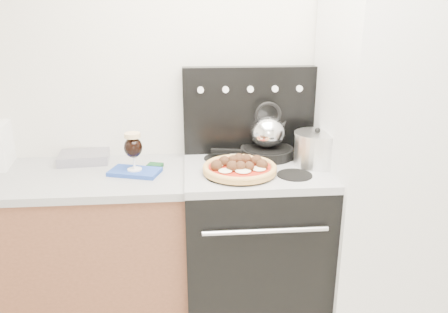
{
  "coord_description": "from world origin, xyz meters",
  "views": [
    {
      "loc": [
        -0.28,
        -1.02,
        1.71
      ],
      "look_at": [
        -0.1,
        1.05,
        1.02
      ],
      "focal_mm": 35.0,
      "sensor_mm": 36.0,
      "label": 1
    }
  ],
  "objects": [
    {
      "name": "oven_mitt",
      "position": [
        -0.56,
        1.17,
        0.91
      ],
      "size": [
        0.29,
        0.22,
        0.02
      ],
      "primitive_type": "cube",
      "rotation": [
        0.0,
        0.0,
        -0.31
      ],
      "color": "#2445A6",
      "rests_on": "countertop"
    },
    {
      "name": "stove_body",
      "position": [
        0.08,
        1.18,
        0.44
      ],
      "size": [
        0.76,
        0.65,
        0.88
      ],
      "primitive_type": "cube",
      "color": "black",
      "rests_on": "ground"
    },
    {
      "name": "tea_kettle",
      "position": [
        0.17,
        1.33,
        1.09
      ],
      "size": [
        0.22,
        0.22,
        0.22
      ],
      "primitive_type": null,
      "rotation": [
        0.0,
        0.0,
        -0.08
      ],
      "color": "white",
      "rests_on": "skillet"
    },
    {
      "name": "base_cabinet",
      "position": [
        -1.02,
        1.2,
        0.43
      ],
      "size": [
        1.45,
        0.6,
        0.86
      ],
      "primitive_type": "cube",
      "color": "brown",
      "rests_on": "ground"
    },
    {
      "name": "pizza",
      "position": [
        -0.02,
        1.08,
        0.96
      ],
      "size": [
        0.43,
        0.43,
        0.05
      ],
      "primitive_type": null,
      "rotation": [
        0.0,
        0.0,
        0.15
      ],
      "color": "tan",
      "rests_on": "pizza_pan"
    },
    {
      "name": "skillet",
      "position": [
        0.17,
        1.33,
        0.95
      ],
      "size": [
        0.36,
        0.36,
        0.05
      ],
      "primitive_type": "cylinder",
      "rotation": [
        0.0,
        0.0,
        -0.21
      ],
      "color": "black",
      "rests_on": "cooktop"
    },
    {
      "name": "foil_sheet",
      "position": [
        -0.87,
        1.39,
        0.93
      ],
      "size": [
        0.29,
        0.22,
        0.05
      ],
      "primitive_type": "cube",
      "rotation": [
        0.0,
        0.0,
        0.09
      ],
      "color": "silver",
      "rests_on": "countertop"
    },
    {
      "name": "stock_pot",
      "position": [
        0.41,
        1.18,
        1.01
      ],
      "size": [
        0.25,
        0.25,
        0.17
      ],
      "primitive_type": "cylinder",
      "rotation": [
        0.0,
        0.0,
        -0.05
      ],
      "color": "silver",
      "rests_on": "cooktop"
    },
    {
      "name": "room_shell",
      "position": [
        0.0,
        0.29,
        1.25
      ],
      "size": [
        3.52,
        3.01,
        2.52
      ],
      "color": "beige",
      "rests_on": "ground"
    },
    {
      "name": "fridge",
      "position": [
        0.78,
        1.15,
        0.95
      ],
      "size": [
        0.64,
        0.68,
        1.9
      ],
      "primitive_type": "cube",
      "color": "silver",
      "rests_on": "ground"
    },
    {
      "name": "backguard",
      "position": [
        0.08,
        1.45,
        1.17
      ],
      "size": [
        0.76,
        0.08,
        0.5
      ],
      "primitive_type": "cube",
      "color": "black",
      "rests_on": "cooktop"
    },
    {
      "name": "cooktop",
      "position": [
        0.08,
        1.18,
        0.9
      ],
      "size": [
        0.76,
        0.65,
        0.04
      ],
      "primitive_type": "cube",
      "color": "#ADADB2",
      "rests_on": "stove_body"
    },
    {
      "name": "beer_glass",
      "position": [
        -0.56,
        1.17,
        1.02
      ],
      "size": [
        0.11,
        0.11,
        0.21
      ],
      "primitive_type": null,
      "rotation": [
        0.0,
        0.0,
        0.12
      ],
      "color": "black",
      "rests_on": "oven_mitt"
    },
    {
      "name": "countertop",
      "position": [
        -1.02,
        1.2,
        0.88
      ],
      "size": [
        1.48,
        0.63,
        0.04
      ],
      "primitive_type": "cube",
      "color": "#9F9FA1",
      "rests_on": "base_cabinet"
    },
    {
      "name": "pizza_pan",
      "position": [
        -0.02,
        1.08,
        0.93
      ],
      "size": [
        0.39,
        0.39,
        0.01
      ],
      "primitive_type": "cylinder",
      "rotation": [
        0.0,
        0.0,
        0.11
      ],
      "color": "black",
      "rests_on": "cooktop"
    }
  ]
}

